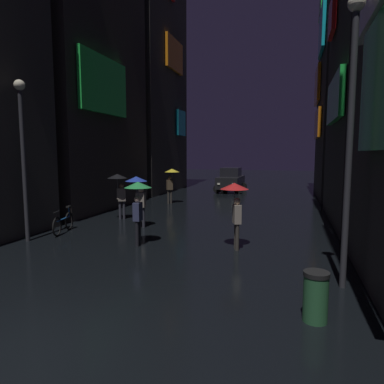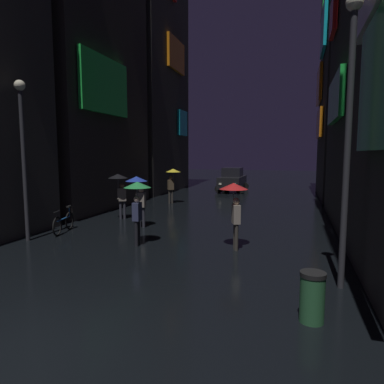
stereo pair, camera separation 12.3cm
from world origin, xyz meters
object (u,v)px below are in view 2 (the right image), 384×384
Objects in this scene: pedestrian_midstreet_left_green at (137,195)px; pedestrian_midstreet_centre_blue at (138,187)px; bicycle_parked_at_storefront at (64,223)px; streetlamp_left_near at (23,142)px; pedestrian_foreground_right_yellow at (172,176)px; streetlamp_right_near at (349,114)px; trash_bin at (312,297)px; car_distant at (232,180)px; pedestrian_foreground_left_black at (119,184)px; pedestrian_far_right_red at (234,197)px.

pedestrian_midstreet_centre_blue is (-1.18, 2.47, 0.00)m from pedestrian_midstreet_left_green.
bicycle_parked_at_storefront is 0.32× the size of streetlamp_left_near.
pedestrian_foreground_right_yellow is 14.25m from streetlamp_right_near.
trash_bin is at bearing -44.24° from pedestrian_midstreet_centre_blue.
pedestrian_midstreet_centre_blue is 4.52m from streetlamp_left_near.
pedestrian_foreground_right_yellow reaches higher than trash_bin.
car_distant is at bearing 77.27° from bicycle_parked_at_storefront.
pedestrian_midstreet_centre_blue is at bearing 135.76° from trash_bin.
pedestrian_foreground_right_yellow is at bearing 80.21° from streetlamp_left_near.
pedestrian_foreground_right_yellow is 0.33× the size of streetlamp_right_near.
car_distant is 20.13m from streetlamp_right_near.
pedestrian_foreground_left_black is at bearing 136.52° from trash_bin.
pedestrian_midstreet_left_green is 16.99m from car_distant.
streetlamp_left_near is 0.86× the size of streetlamp_right_near.
pedestrian_foreground_left_black is 11.28m from trash_bin.
trash_bin is (9.30, -3.25, -2.97)m from streetlamp_left_near.
pedestrian_midstreet_left_green is 4.73m from pedestrian_foreground_left_black.
pedestrian_far_right_red is at bearing 116.89° from trash_bin.
pedestrian_midstreet_left_green is 0.51× the size of car_distant.
bicycle_parked_at_storefront is 16.59m from car_distant.
pedestrian_midstreet_left_green is at bearing -76.65° from pedestrian_foreground_right_yellow.
streetlamp_left_near reaches higher than trash_bin.
pedestrian_foreground_left_black is 6.84m from pedestrian_far_right_red.
car_distant reaches higher than trash_bin.
pedestrian_foreground_left_black reaches higher than trash_bin.
car_distant is 4.46× the size of trash_bin.
streetlamp_right_near is at bearing -7.89° from streetlamp_left_near.
pedestrian_far_right_red reaches higher than bicycle_parked_at_storefront.
car_distant reaches higher than bicycle_parked_at_storefront.
pedestrian_midstreet_left_green is at bearing 161.55° from streetlamp_right_near.
pedestrian_foreground_left_black is at bearing -95.79° from pedestrian_foreground_right_yellow.
bicycle_parked_at_storefront is at bearing 176.95° from pedestrian_far_right_red.
pedestrian_far_right_red is (4.33, -2.03, 0.00)m from pedestrian_midstreet_centre_blue.
pedestrian_midstreet_centre_blue is 2.10m from pedestrian_foreground_left_black.
pedestrian_midstreet_centre_blue is at bearing 115.43° from pedestrian_midstreet_left_green.
pedestrian_midstreet_left_green is 2.28× the size of trash_bin.
pedestrian_foreground_left_black is (-2.78, 3.83, 0.00)m from pedestrian_midstreet_left_green.
streetlamp_left_near is (-1.72, -9.99, 1.77)m from pedestrian_foreground_right_yellow.
streetlamp_right_near is (9.60, -2.82, 3.51)m from bicycle_parked_at_storefront.
pedestrian_midstreet_centre_blue reaches higher than trash_bin.
pedestrian_midstreet_centre_blue and pedestrian_foreground_right_yellow have the same top height.
streetlamp_right_near is at bearing -40.41° from pedestrian_far_right_red.
pedestrian_far_right_red is at bearing 8.65° from streetlamp_left_near.
car_distant is 21.52m from trash_bin.
trash_bin is (8.90, -4.69, 0.08)m from bicycle_parked_at_storefront.
streetlamp_right_near is (5.95, -19.00, 2.97)m from car_distant.
trash_bin is at bearing -43.48° from pedestrian_foreground_left_black.
streetlamp_left_near reaches higher than bicycle_parked_at_storefront.
pedestrian_midstreet_centre_blue and pedestrian_foreground_left_black have the same top height.
streetlamp_left_near is (-1.16, -4.46, 1.77)m from pedestrian_foreground_left_black.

